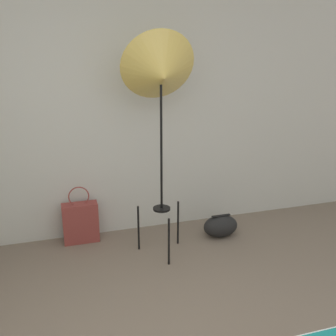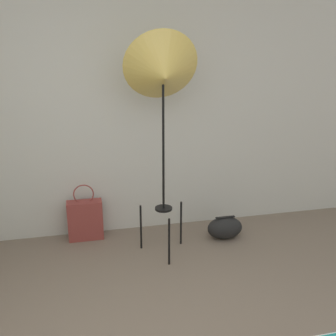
% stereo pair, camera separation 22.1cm
% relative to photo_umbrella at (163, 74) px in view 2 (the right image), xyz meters
% --- Properties ---
extents(wall_back, '(8.00, 0.05, 2.60)m').
position_rel_photo_umbrella_xyz_m(wall_back, '(-0.44, 0.61, -0.40)').
color(wall_back, beige).
rests_on(wall_back, ground_plane).
extents(photo_umbrella, '(0.67, 0.50, 2.07)m').
position_rel_photo_umbrella_xyz_m(photo_umbrella, '(0.00, 0.00, 0.00)').
color(photo_umbrella, black).
rests_on(photo_umbrella, ground_plane).
extents(tote_bag, '(0.36, 0.15, 0.60)m').
position_rel_photo_umbrella_xyz_m(tote_bag, '(-0.73, 0.45, -1.49)').
color(tote_bag, brown).
rests_on(tote_bag, ground_plane).
extents(duffel_bag, '(0.37, 0.23, 0.24)m').
position_rel_photo_umbrella_xyz_m(duffel_bag, '(0.68, 0.14, -1.59)').
color(duffel_bag, black).
rests_on(duffel_bag, ground_plane).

